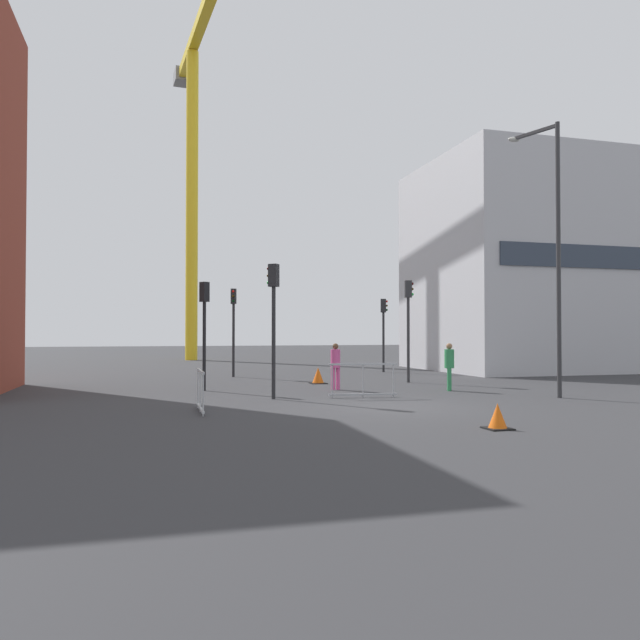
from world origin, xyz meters
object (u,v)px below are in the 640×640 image
object	(u,v)px
traffic_light_verge	(273,309)
traffic_cone_by_barrier	(318,376)
streetlamp_tall	(553,238)
traffic_light_near	(234,318)
pedestrian_walking	(335,363)
traffic_light_island	(408,314)
pedestrian_waiting	(449,363)
traffic_cone_striped	(498,417)
construction_crane	(193,143)
traffic_light_crosswalk	(204,317)
traffic_light_far	(384,323)

from	to	relation	value
traffic_light_verge	traffic_cone_by_barrier	size ratio (longest dim) A/B	6.44
streetlamp_tall	traffic_cone_by_barrier	world-z (taller)	streetlamp_tall
traffic_light_near	pedestrian_walking	size ratio (longest dim) A/B	2.45
streetlamp_tall	traffic_light_near	bearing A→B (deg)	126.34
traffic_light_island	traffic_light_verge	distance (m)	8.07
traffic_light_island	pedestrian_waiting	xyz separation A→B (m)	(-0.07, -3.67, -1.83)
traffic_light_near	traffic_cone_by_barrier	distance (m)	5.88
traffic_cone_by_barrier	traffic_cone_striped	bearing A→B (deg)	-87.35
streetlamp_tall	construction_crane	bearing A→B (deg)	107.35
construction_crane	traffic_light_crosswalk	distance (m)	27.81
traffic_light_far	pedestrian_walking	bearing A→B (deg)	-121.19
streetlamp_tall	traffic_light_near	size ratio (longest dim) A/B	2.14
traffic_light_verge	traffic_cone_striped	size ratio (longest dim) A/B	7.64
traffic_light_island	traffic_cone_striped	distance (m)	12.41
traffic_cone_striped	streetlamp_tall	bearing A→B (deg)	44.80
construction_crane	traffic_cone_striped	bearing A→B (deg)	-83.40
pedestrian_walking	traffic_light_far	bearing A→B (deg)	58.81
construction_crane	traffic_cone_by_barrier	size ratio (longest dim) A/B	37.44
traffic_light_island	traffic_light_verge	size ratio (longest dim) A/B	1.01
pedestrian_waiting	traffic_cone_striped	bearing A→B (deg)	-110.88
traffic_light_far	pedestrian_waiting	size ratio (longest dim) A/B	2.27
traffic_light_near	traffic_light_verge	distance (m)	9.76
pedestrian_walking	traffic_cone_by_barrier	size ratio (longest dim) A/B	2.57
pedestrian_waiting	traffic_light_verge	bearing A→B (deg)	-171.09
traffic_light_crosswalk	pedestrian_waiting	bearing A→B (deg)	-15.63
construction_crane	pedestrian_waiting	bearing A→B (deg)	-75.08
traffic_light_near	traffic_light_verge	size ratio (longest dim) A/B	0.98
traffic_light_near	traffic_cone_striped	bearing A→B (deg)	-78.71
construction_crane	streetlamp_tall	world-z (taller)	construction_crane
pedestrian_walking	pedestrian_waiting	xyz separation A→B (m)	(3.76, -1.40, 0.01)
pedestrian_waiting	traffic_cone_by_barrier	xyz separation A→B (m)	(-3.64, 4.16, -0.67)
pedestrian_walking	traffic_cone_by_barrier	distance (m)	2.85
traffic_light_far	pedestrian_waiting	world-z (taller)	traffic_light_far
traffic_light_crosswalk	pedestrian_walking	distance (m)	4.92
streetlamp_tall	pedestrian_waiting	size ratio (longest dim) A/B	5.21
traffic_light_verge	traffic_cone_striped	world-z (taller)	traffic_light_verge
traffic_cone_striped	traffic_light_verge	bearing A→B (deg)	115.92
traffic_light_island	traffic_cone_by_barrier	size ratio (longest dim) A/B	6.49
traffic_light_crosswalk	traffic_cone_striped	distance (m)	11.87
construction_crane	pedestrian_walking	world-z (taller)	construction_crane
construction_crane	traffic_light_near	size ratio (longest dim) A/B	5.93
traffic_light_verge	pedestrian_waiting	distance (m)	6.82
streetlamp_tall	traffic_cone_by_barrier	bearing A→B (deg)	129.27
traffic_light_crosswalk	traffic_light_near	world-z (taller)	traffic_light_near
construction_crane	traffic_light_far	bearing A→B (deg)	-62.37
traffic_light_far	traffic_light_verge	bearing A→B (deg)	-125.74
pedestrian_walking	traffic_cone_by_barrier	xyz separation A→B (m)	(0.12, 2.77, -0.66)
traffic_light_verge	traffic_cone_striped	xyz separation A→B (m)	(3.42, -7.04, -2.53)
streetlamp_tall	traffic_cone_by_barrier	distance (m)	10.27
streetlamp_tall	traffic_light_island	bearing A→B (deg)	107.44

